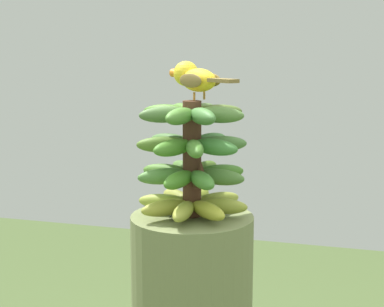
{
  "coord_description": "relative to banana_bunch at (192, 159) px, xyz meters",
  "views": [
    {
      "loc": [
        1.25,
        0.36,
        1.73
      ],
      "look_at": [
        0.0,
        0.0,
        1.5
      ],
      "focal_mm": 56.13,
      "sensor_mm": 36.0,
      "label": 1
    }
  ],
  "objects": [
    {
      "name": "perched_bird",
      "position": [
        -0.04,
        -0.01,
        0.18
      ],
      "size": [
        0.16,
        0.19,
        0.08
      ],
      "color": "#C68933",
      "rests_on": "banana_bunch"
    },
    {
      "name": "banana_bunch",
      "position": [
        0.0,
        0.0,
        0.0
      ],
      "size": [
        0.25,
        0.25,
        0.26
      ],
      "color": "#4C2D1E",
      "rests_on": "banana_tree"
    }
  ]
}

